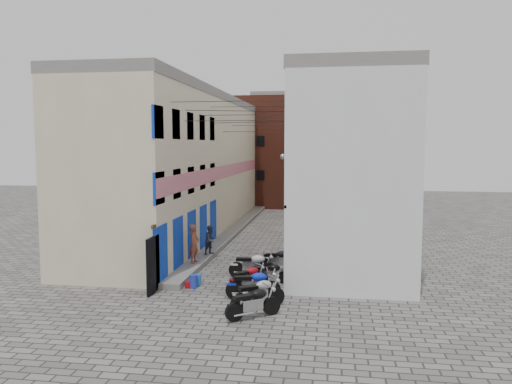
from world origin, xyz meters
The scene contains 21 objects.
ground centered at (0.00, 0.00, 0.00)m, with size 90.00×90.00×0.00m, color #565351.
plinth centered at (-2.05, 13.00, 0.12)m, with size 0.90×26.00×0.25m, color slate.
building_left centered at (-4.98, 12.95, 4.50)m, with size 5.10×27.00×9.00m.
building_right centered at (5.00, 13.00, 4.51)m, with size 5.94×26.00×9.00m.
building_far_brick_left centered at (-2.00, 28.00, 5.00)m, with size 6.00×6.00×10.00m, color maroon.
building_far_brick_right centered at (3.00, 30.00, 4.00)m, with size 5.00×6.00×8.00m, color maroon.
building_far_concrete centered at (0.00, 34.00, 5.50)m, with size 8.00×5.00×11.00m, color slate.
far_shopfront centered at (0.00, 25.20, 1.20)m, with size 2.00×0.30×2.40m, color black.
overhead_wires centered at (0.00, 7.64, 7.12)m, with size 5.80×13.02×1.32m.
motorcycle_a centered at (1.75, -2.61, 0.58)m, with size 0.63×2.01×1.16m, color black, non-canonical shape.
motorcycle_b centered at (1.76, -1.62, 0.60)m, with size 0.65×2.07×1.20m, color #A7A8AC, non-canonical shape.
motorcycle_c centered at (1.41, -0.51, 0.60)m, with size 0.65×2.07×1.20m, color #0D23C5, non-canonical shape.
motorcycle_d centered at (1.04, 0.64, 0.52)m, with size 0.57×1.81×1.05m, color #A20B10, non-canonical shape.
motorcycle_e centered at (1.78, 1.58, 0.49)m, with size 0.53×1.69×0.98m, color black, non-canonical shape.
motorcycle_f centered at (0.94, 2.37, 0.61)m, with size 0.66×2.10×1.21m, color silver, non-canonical shape.
motorcycle_g centered at (1.90, 3.64, 0.57)m, with size 0.62×1.97×1.14m, color black, non-canonical shape.
person_a centered at (-2.02, 3.62, 1.15)m, with size 0.65×0.43×1.79m, color #974C36.
person_b centered at (-1.70, 5.51, 0.98)m, with size 0.71×0.55×1.46m, color #2C3642.
water_jug_near centered at (-1.18, 0.50, 0.26)m, with size 0.34×0.34×0.52m, color #233AB3.
water_jug_far centered at (-1.11, 0.89, 0.22)m, with size 0.29×0.29×0.45m, color blue.
red_crate centered at (-1.30, 0.50, 0.12)m, with size 0.37×0.28×0.23m, color #A30B11.
Camera 1 is at (4.26, -18.42, 5.73)m, focal length 35.00 mm.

